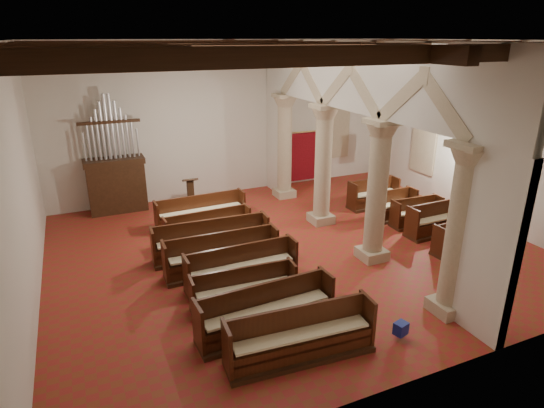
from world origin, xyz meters
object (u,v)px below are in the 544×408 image
Objects in this scene: lectern at (191,197)px; nave_pew_0 at (300,343)px; pipe_organ at (115,175)px; processional_banner at (373,171)px; aisle_pew_0 at (460,242)px.

lectern reaches higher than nave_pew_0.
processional_banner is at bearing -9.02° from pipe_organ.
lectern reaches higher than aisle_pew_0.
processional_banner reaches higher than nave_pew_0.
pipe_organ is 10.27m from processional_banner.
processional_banner is 0.75× the size of nave_pew_0.
pipe_organ is 10.39m from nave_pew_0.
processional_banner is 6.23m from aisle_pew_0.
lectern is at bearing 130.54° from aisle_pew_0.
pipe_organ is 2.81m from lectern.
processional_banner reaches higher than lectern.
pipe_organ is 3.34× the size of lectern.
aisle_pew_0 is (6.54, 2.35, -0.03)m from nave_pew_0.
nave_pew_0 is 1.69× the size of aisle_pew_0.
pipe_organ reaches higher than lectern.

